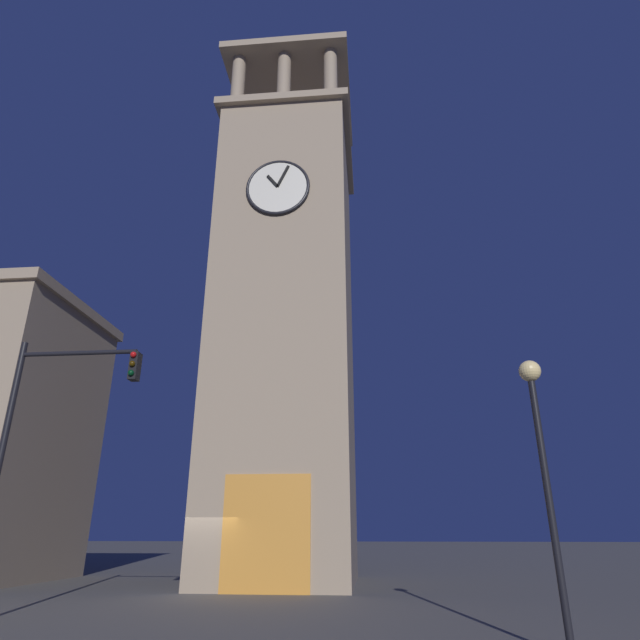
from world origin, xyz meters
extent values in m
plane|color=#56544F|center=(0.00, 0.00, 0.00)|extent=(200.00, 200.00, 0.00)
cube|color=gray|center=(-2.30, -3.64, 10.85)|extent=(6.04, 7.75, 21.70)
cube|color=gray|center=(-2.30, -3.64, 21.90)|extent=(6.64, 8.35, 0.40)
cylinder|color=gray|center=(-4.72, -0.36, 23.76)|extent=(0.70, 0.70, 3.32)
cylinder|color=gray|center=(-2.30, -0.36, 23.76)|extent=(0.70, 0.70, 3.32)
cylinder|color=gray|center=(0.12, -0.36, 23.76)|extent=(0.70, 0.70, 3.32)
cylinder|color=gray|center=(-4.72, -6.91, 23.76)|extent=(0.70, 0.70, 3.32)
cylinder|color=gray|center=(-2.30, -6.91, 23.76)|extent=(0.70, 0.70, 3.32)
cylinder|color=gray|center=(0.12, -6.91, 23.76)|extent=(0.70, 0.70, 3.32)
cube|color=gray|center=(-2.30, -3.64, 25.62)|extent=(6.64, 8.35, 0.40)
cylinder|color=black|center=(-2.30, -3.64, 27.56)|extent=(0.12, 0.12, 3.48)
cylinder|color=silver|center=(-2.30, 0.30, 16.66)|extent=(2.81, 0.12, 2.81)
torus|color=black|center=(-2.30, 0.32, 16.66)|extent=(2.97, 0.16, 2.97)
cube|color=black|center=(-2.06, 0.40, 16.96)|extent=(0.57, 0.06, 0.68)
cube|color=black|center=(-2.54, 0.40, 17.21)|extent=(0.59, 0.06, 1.14)
cube|color=orange|center=(-2.30, 0.19, 2.00)|extent=(3.20, 0.24, 4.00)
cylinder|color=black|center=(1.65, 7.42, 6.51)|extent=(3.23, 0.12, 0.12)
cube|color=black|center=(0.03, 7.42, 6.09)|extent=(0.22, 0.30, 0.75)
sphere|color=red|center=(0.03, 7.60, 6.36)|extent=(0.16, 0.16, 0.16)
sphere|color=#392705|center=(0.03, 7.60, 6.11)|extent=(0.16, 0.16, 0.16)
sphere|color=#063316|center=(0.03, 7.60, 5.86)|extent=(0.16, 0.16, 0.16)
cylinder|color=black|center=(-9.44, 9.53, 2.44)|extent=(0.14, 0.14, 4.88)
sphere|color=#F9DB8C|center=(-9.44, 9.53, 5.10)|extent=(0.44, 0.44, 0.44)
camera|label=1|loc=(-6.11, 20.50, 2.03)|focal=29.99mm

